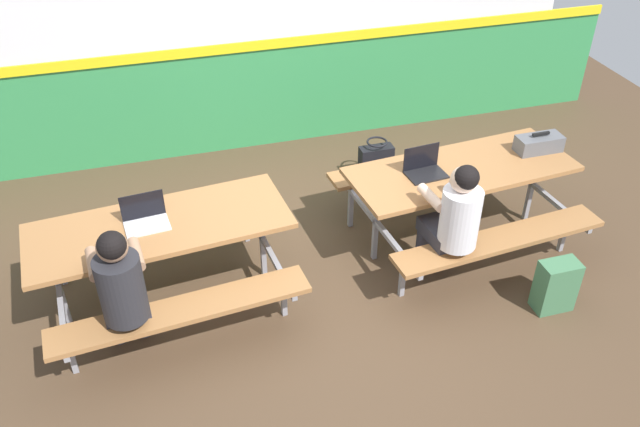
{
  "coord_description": "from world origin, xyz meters",
  "views": [
    {
      "loc": [
        -1.21,
        -3.91,
        3.63
      ],
      "look_at": [
        0.0,
        0.25,
        0.55
      ],
      "focal_mm": 37.05,
      "sensor_mm": 36.0,
      "label": 1
    }
  ],
  "objects_px": {
    "laptop_dark": "(424,168)",
    "tote_bag_bright": "(376,162)",
    "picnic_table_right": "(460,184)",
    "student_nearer": "(121,286)",
    "student_further": "(454,217)",
    "picnic_table_left": "(162,242)",
    "laptop_silver": "(145,219)",
    "toolbox_grey": "(539,143)",
    "backpack_dark": "(555,286)"
  },
  "relations": [
    {
      "from": "picnic_table_left",
      "to": "tote_bag_bright",
      "type": "bearing_deg",
      "value": 29.57
    },
    {
      "from": "student_nearer",
      "to": "laptop_silver",
      "type": "height_order",
      "value": "student_nearer"
    },
    {
      "from": "student_nearer",
      "to": "backpack_dark",
      "type": "xyz_separation_m",
      "value": [
        3.17,
        -0.34,
        -0.49
      ]
    },
    {
      "from": "laptop_silver",
      "to": "backpack_dark",
      "type": "height_order",
      "value": "laptop_silver"
    },
    {
      "from": "student_nearer",
      "to": "student_further",
      "type": "bearing_deg",
      "value": 2.27
    },
    {
      "from": "picnic_table_left",
      "to": "laptop_dark",
      "type": "bearing_deg",
      "value": 2.83
    },
    {
      "from": "laptop_silver",
      "to": "picnic_table_right",
      "type": "bearing_deg",
      "value": 1.62
    },
    {
      "from": "student_further",
      "to": "backpack_dark",
      "type": "bearing_deg",
      "value": -31.66
    },
    {
      "from": "picnic_table_left",
      "to": "laptop_silver",
      "type": "bearing_deg",
      "value": 161.54
    },
    {
      "from": "toolbox_grey",
      "to": "tote_bag_bright",
      "type": "bearing_deg",
      "value": 135.2
    },
    {
      "from": "student_further",
      "to": "laptop_dark",
      "type": "bearing_deg",
      "value": 88.71
    },
    {
      "from": "tote_bag_bright",
      "to": "laptop_silver",
      "type": "bearing_deg",
      "value": -151.95
    },
    {
      "from": "picnic_table_left",
      "to": "picnic_table_right",
      "type": "relative_size",
      "value": 1.0
    },
    {
      "from": "picnic_table_right",
      "to": "student_nearer",
      "type": "relative_size",
      "value": 1.65
    },
    {
      "from": "laptop_silver",
      "to": "laptop_dark",
      "type": "bearing_deg",
      "value": 1.98
    },
    {
      "from": "student_further",
      "to": "toolbox_grey",
      "type": "xyz_separation_m",
      "value": [
        1.12,
        0.67,
        0.1
      ]
    },
    {
      "from": "picnic_table_right",
      "to": "laptop_dark",
      "type": "bearing_deg",
      "value": 179.27
    },
    {
      "from": "backpack_dark",
      "to": "tote_bag_bright",
      "type": "bearing_deg",
      "value": 107.24
    },
    {
      "from": "picnic_table_right",
      "to": "backpack_dark",
      "type": "distance_m",
      "value": 1.15
    },
    {
      "from": "student_nearer",
      "to": "laptop_silver",
      "type": "distance_m",
      "value": 0.66
    },
    {
      "from": "student_further",
      "to": "tote_bag_bright",
      "type": "distance_m",
      "value": 1.81
    },
    {
      "from": "picnic_table_right",
      "to": "backpack_dark",
      "type": "height_order",
      "value": "picnic_table_right"
    },
    {
      "from": "picnic_table_left",
      "to": "picnic_table_right",
      "type": "distance_m",
      "value": 2.52
    },
    {
      "from": "laptop_dark",
      "to": "toolbox_grey",
      "type": "distance_m",
      "value": 1.1
    },
    {
      "from": "laptop_dark",
      "to": "backpack_dark",
      "type": "bearing_deg",
      "value": -56.0
    },
    {
      "from": "student_further",
      "to": "picnic_table_right",
      "type": "bearing_deg",
      "value": 58.79
    },
    {
      "from": "backpack_dark",
      "to": "student_nearer",
      "type": "bearing_deg",
      "value": 173.82
    },
    {
      "from": "student_nearer",
      "to": "tote_bag_bright",
      "type": "height_order",
      "value": "student_nearer"
    },
    {
      "from": "backpack_dark",
      "to": "picnic_table_right",
      "type": "bearing_deg",
      "value": 108.9
    },
    {
      "from": "picnic_table_right",
      "to": "laptop_dark",
      "type": "xyz_separation_m",
      "value": [
        -0.35,
        0.0,
        0.21
      ]
    },
    {
      "from": "toolbox_grey",
      "to": "picnic_table_right",
      "type": "bearing_deg",
      "value": -174.53
    },
    {
      "from": "student_nearer",
      "to": "tote_bag_bright",
      "type": "distance_m",
      "value": 3.14
    },
    {
      "from": "picnic_table_left",
      "to": "toolbox_grey",
      "type": "distance_m",
      "value": 3.28
    },
    {
      "from": "student_further",
      "to": "backpack_dark",
      "type": "height_order",
      "value": "student_further"
    },
    {
      "from": "laptop_silver",
      "to": "toolbox_grey",
      "type": "xyz_separation_m",
      "value": [
        3.36,
        0.15,
        0.02
      ]
    },
    {
      "from": "student_nearer",
      "to": "laptop_dark",
      "type": "distance_m",
      "value": 2.57
    },
    {
      "from": "picnic_table_right",
      "to": "laptop_dark",
      "type": "height_order",
      "value": "laptop_dark"
    },
    {
      "from": "laptop_silver",
      "to": "backpack_dark",
      "type": "xyz_separation_m",
      "value": [
        2.96,
        -0.96,
        -0.57
      ]
    },
    {
      "from": "picnic_table_left",
      "to": "student_further",
      "type": "bearing_deg",
      "value": -12.84
    },
    {
      "from": "student_further",
      "to": "picnic_table_left",
      "type": "bearing_deg",
      "value": 167.16
    },
    {
      "from": "picnic_table_left",
      "to": "laptop_dark",
      "type": "distance_m",
      "value": 2.18
    },
    {
      "from": "picnic_table_right",
      "to": "laptop_dark",
      "type": "distance_m",
      "value": 0.41
    },
    {
      "from": "student_further",
      "to": "student_nearer",
      "type": "bearing_deg",
      "value": -177.73
    },
    {
      "from": "picnic_table_right",
      "to": "toolbox_grey",
      "type": "height_order",
      "value": "toolbox_grey"
    },
    {
      "from": "laptop_silver",
      "to": "tote_bag_bright",
      "type": "relative_size",
      "value": 0.79
    },
    {
      "from": "laptop_dark",
      "to": "tote_bag_bright",
      "type": "height_order",
      "value": "laptop_dark"
    },
    {
      "from": "picnic_table_right",
      "to": "toolbox_grey",
      "type": "distance_m",
      "value": 0.79
    },
    {
      "from": "tote_bag_bright",
      "to": "picnic_table_left",
      "type": "bearing_deg",
      "value": -150.43
    },
    {
      "from": "student_further",
      "to": "laptop_silver",
      "type": "xyz_separation_m",
      "value": [
        -2.24,
        0.52,
        0.08
      ]
    },
    {
      "from": "student_nearer",
      "to": "laptop_dark",
      "type": "xyz_separation_m",
      "value": [
        2.47,
        0.7,
        0.08
      ]
    }
  ]
}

